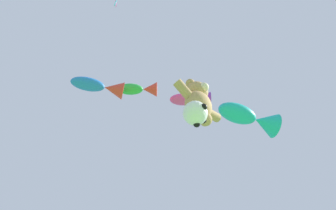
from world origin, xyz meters
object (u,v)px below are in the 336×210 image
object	(u,v)px
teddy_bear_kite	(198,101)
fish_kite_emerald	(140,89)
fish_kite_teal	(251,118)
fish_kite_magenta	(193,99)
fish_kite_cobalt	(101,87)
soccer_ball_kite	(195,113)

from	to	relation	value
teddy_bear_kite	fish_kite_emerald	bearing A→B (deg)	118.81
fish_kite_teal	fish_kite_magenta	distance (m)	2.37
fish_kite_emerald	fish_kite_cobalt	xyz separation A→B (m)	(-1.26, 0.68, -0.55)
teddy_bear_kite	soccer_ball_kite	world-z (taller)	teddy_bear_kite
fish_kite_cobalt	teddy_bear_kite	bearing A→B (deg)	-48.12
fish_kite_teal	fish_kite_emerald	bearing A→B (deg)	149.52
fish_kite_cobalt	fish_kite_emerald	bearing A→B (deg)	-28.49
fish_kite_magenta	fish_kite_emerald	distance (m)	2.09
soccer_ball_kite	fish_kite_emerald	xyz separation A→B (m)	(-0.52, 2.10, 3.63)
fish_kite_emerald	fish_kite_teal	bearing A→B (deg)	-30.48
teddy_bear_kite	fish_kite_cobalt	distance (m)	3.73
teddy_bear_kite	fish_kite_emerald	size ratio (longest dim) A/B	1.46
teddy_bear_kite	soccer_ball_kite	bearing A→B (deg)	-155.88
fish_kite_magenta	fish_kite_cobalt	xyz separation A→B (m)	(-3.04, 1.79, -0.57)
soccer_ball_kite	fish_kite_emerald	world-z (taller)	fish_kite_emerald
fish_kite_magenta	fish_kite_cobalt	distance (m)	3.57
teddy_bear_kite	fish_kite_cobalt	bearing A→B (deg)	131.88
teddy_bear_kite	fish_kite_cobalt	size ratio (longest dim) A/B	1.08
soccer_ball_kite	fish_kite_emerald	distance (m)	4.22
fish_kite_magenta	fish_kite_teal	bearing A→B (deg)	-29.25
soccer_ball_kite	fish_kite_teal	xyz separation A→B (m)	(3.29, -0.15, 3.26)
teddy_bear_kite	fish_kite_emerald	xyz separation A→B (m)	(-1.03, 1.87, 2.02)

